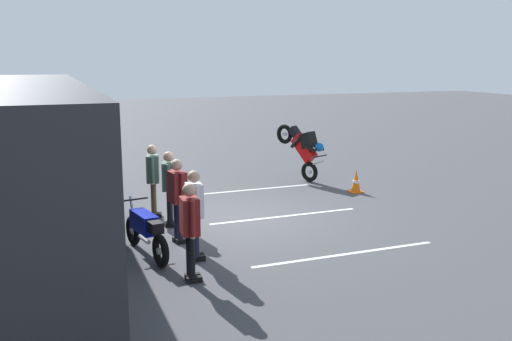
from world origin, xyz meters
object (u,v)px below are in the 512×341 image
Objects in this scene: spectator_far_left at (190,224)px; spectator_centre at (178,194)px; stunt_motorcycle at (303,147)px; spectator_right at (169,183)px; spectator_far_right at (153,175)px; traffic_cone at (356,181)px; parked_motorcycle_silver at (146,231)px; spectator_left at (195,208)px; tour_bus at (11,178)px.

spectator_far_left is 0.98× the size of spectator_centre.
spectator_centre is 6.74m from stunt_motorcycle.
spectator_far_right is at bearing 11.74° from spectator_right.
traffic_cone is at bearing -51.53° from spectator_far_left.
spectator_far_left is at bearing 141.88° from stunt_motorcycle.
stunt_motorcycle is at bearing -48.03° from parked_motorcycle_silver.
spectator_left is 7.50m from stunt_motorcycle.
spectator_far_left is at bearing 128.47° from traffic_cone.
spectator_left is 3.18m from spectator_far_right.
traffic_cone is at bearing -160.50° from stunt_motorcycle.
spectator_centre is 0.84× the size of parked_motorcycle_silver.
spectator_far_left is at bearing 171.91° from spectator_centre.
spectator_far_left is at bearing 177.00° from spectator_far_right.
spectator_left reaches higher than traffic_cone.
spectator_far_right is 5.61m from stunt_motorcycle.
spectator_far_right is 0.93× the size of stunt_motorcycle.
spectator_right is 0.91× the size of stunt_motorcycle.
tour_bus is at bearing 78.59° from spectator_left.
stunt_motorcycle reaches higher than spectator_centre.
parked_motorcycle_silver is (0.57, 0.80, -0.51)m from spectator_left.
stunt_motorcycle reaches higher than spectator_far_right.
tour_bus reaches higher than spectator_right.
spectator_left is at bearing 178.62° from spectator_right.
parked_motorcycle_silver is at bearing 165.61° from spectator_far_right.
spectator_far_right reaches higher than spectator_left.
spectator_far_right is 0.84× the size of parked_motorcycle_silver.
spectator_far_left is 0.98× the size of spectator_far_right.
spectator_left is (0.99, -0.35, 0.00)m from spectator_far_left.
parked_motorcycle_silver reaches higher than traffic_cone.
tour_bus is at bearing 122.54° from stunt_motorcycle.
spectator_left reaches higher than spectator_right.
spectator_far_left is at bearing -120.72° from tour_bus.
traffic_cone is (3.15, -6.38, -0.18)m from parked_motorcycle_silver.
tour_bus is 3.10m from spectator_centre.
spectator_centre is at bearing -177.84° from spectator_far_right.
spectator_far_left is 2.66× the size of traffic_cone.
tour_bus is at bearing 118.56° from spectator_right.
tour_bus is at bearing 131.28° from spectator_far_right.
tour_bus reaches higher than spectator_centre.
tour_bus is 5.83× the size of spectator_left.
spectator_far_left reaches higher than parked_motorcycle_silver.
spectator_right is at bearing 124.93° from stunt_motorcycle.
spectator_left is at bearing -177.51° from spectator_centre.
spectator_right reaches higher than traffic_cone.
spectator_right is 2.66× the size of traffic_cone.
spectator_right is 0.82× the size of parked_motorcycle_silver.
spectator_right is (1.69, -3.10, -0.65)m from tour_bus.
spectator_far_right reaches higher than spectator_far_left.
spectator_centre is 2.08m from spectator_far_right.
spectator_right is at bearing 104.36° from traffic_cone.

